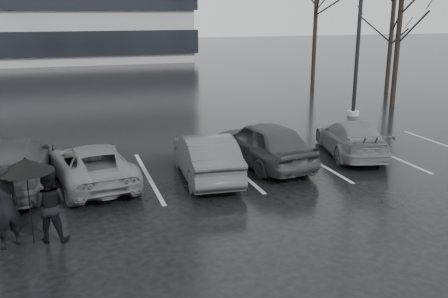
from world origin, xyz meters
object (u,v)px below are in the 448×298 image
at_px(car_east, 351,138).
at_px(tree_north, 315,21).
at_px(lamp_post, 360,15).
at_px(tree_ne, 391,34).
at_px(car_main, 263,143).
at_px(pedestrian_left, 5,207).
at_px(car_west_a, 206,156).
at_px(tree_east, 399,28).
at_px(pedestrian_right, 49,206).
at_px(car_west_b, 92,165).
at_px(car_west_c, 10,164).

bearing_deg(car_east, tree_north, -98.51).
bearing_deg(car_east, lamp_post, -108.49).
distance_m(car_east, tree_ne, 15.08).
bearing_deg(car_main, pedestrian_left, 18.09).
relative_size(pedestrian_left, lamp_post, 0.18).
bearing_deg(car_west_a, car_east, -167.34).
distance_m(pedestrian_left, tree_east, 21.29).
height_order(car_east, tree_north, tree_north).
xyz_separation_m(pedestrian_left, lamp_post, (14.55, 9.78, 3.78)).
height_order(car_main, pedestrian_right, pedestrian_right).
distance_m(pedestrian_left, tree_north, 25.03).
bearing_deg(tree_ne, car_east, -130.22).
xyz_separation_m(car_east, tree_ne, (9.56, 11.30, 2.90)).
height_order(pedestrian_left, pedestrian_right, pedestrian_left).
height_order(car_main, lamp_post, lamp_post).
distance_m(car_west_b, car_west_c, 2.21).
bearing_deg(car_west_c, tree_ne, -147.60).
bearing_deg(lamp_post, pedestrian_right, -144.59).
height_order(car_west_c, tree_north, tree_north).
xyz_separation_m(tree_east, tree_ne, (2.50, 4.00, -0.50)).
distance_m(tree_ne, tree_north, 4.67).
distance_m(pedestrian_right, tree_ne, 24.82).
xyz_separation_m(pedestrian_right, tree_east, (16.95, 11.18, 3.19)).
bearing_deg(pedestrian_left, tree_east, 178.94).
bearing_deg(pedestrian_left, tree_ne, -176.43).
distance_m(pedestrian_left, lamp_post, 17.94).
bearing_deg(car_west_a, car_west_b, -3.84).
distance_m(car_main, car_west_c, 7.60).
bearing_deg(car_west_b, pedestrian_left, 53.00).
distance_m(car_west_c, lamp_post, 16.39).
relative_size(lamp_post, tree_east, 1.28).
distance_m(car_main, tree_north, 17.63).
bearing_deg(pedestrian_right, lamp_post, -129.70).
bearing_deg(lamp_post, tree_north, 74.99).
bearing_deg(pedestrian_left, lamp_post, -179.37).
xyz_separation_m(car_east, pedestrian_left, (-10.76, -3.92, 0.30)).
xyz_separation_m(car_west_a, lamp_post, (9.29, 6.69, 4.00)).
bearing_deg(tree_east, car_west_b, -154.15).
xyz_separation_m(pedestrian_left, tree_east, (17.82, 11.23, 3.10)).
relative_size(car_main, tree_north, 0.51).
bearing_deg(car_west_a, tree_north, -123.28).
height_order(pedestrian_left, tree_east, tree_east).
xyz_separation_m(car_west_c, tree_ne, (20.52, 11.37, 2.76)).
relative_size(tree_ne, tree_north, 0.82).
bearing_deg(lamp_post, car_main, -139.89).
relative_size(car_west_b, tree_ne, 0.61).
bearing_deg(car_west_b, car_main, 174.19).
height_order(car_west_a, tree_north, tree_north).
distance_m(car_west_c, tree_ne, 23.63).
bearing_deg(car_west_a, tree_east, -142.98).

